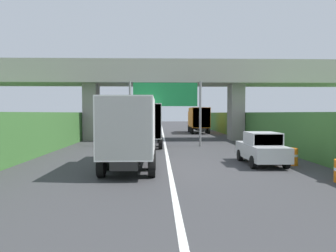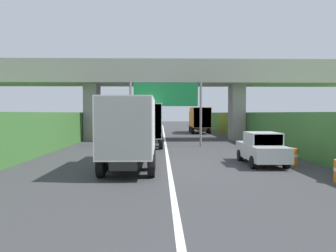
# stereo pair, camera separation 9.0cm
# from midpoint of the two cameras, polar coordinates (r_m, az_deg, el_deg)

# --- Properties ---
(lane_centre_stripe) EXTENTS (0.20, 89.50, 0.01)m
(lane_centre_stripe) POSITION_cam_midpoint_polar(r_m,az_deg,el_deg) (25.63, -0.59, -3.74)
(lane_centre_stripe) COLOR white
(lane_centre_stripe) RESTS_ON ground
(overpass_bridge) EXTENTS (40.00, 4.80, 7.79)m
(overpass_bridge) POSITION_cam_midpoint_polar(r_m,az_deg,el_deg) (31.82, -0.80, 8.05)
(overpass_bridge) COLOR #9E998E
(overpass_bridge) RESTS_ON ground
(overhead_highway_sign) EXTENTS (5.88, 0.18, 5.29)m
(overhead_highway_sign) POSITION_cam_midpoint_polar(r_m,az_deg,el_deg) (25.48, -0.60, 4.99)
(overhead_highway_sign) COLOR slate
(overhead_highway_sign) RESTS_ON ground
(truck_white) EXTENTS (2.44, 7.30, 3.44)m
(truck_white) POSITION_cam_midpoint_polar(r_m,az_deg,el_deg) (15.67, -6.86, -0.58)
(truck_white) COLOR black
(truck_white) RESTS_ON ground
(truck_orange) EXTENTS (2.44, 7.30, 3.44)m
(truck_orange) POSITION_cam_midpoint_polar(r_m,az_deg,el_deg) (43.02, 5.44, 1.31)
(truck_orange) COLOR black
(truck_orange) RESTS_ON ground
(truck_blue) EXTENTS (2.44, 7.30, 3.44)m
(truck_blue) POSITION_cam_midpoint_polar(r_m,az_deg,el_deg) (25.91, -3.87, 0.60)
(truck_blue) COLOR black
(truck_blue) RESTS_ON ground
(car_silver) EXTENTS (1.86, 4.10, 1.72)m
(car_silver) POSITION_cam_midpoint_polar(r_m,az_deg,el_deg) (17.41, 16.52, -3.92)
(car_silver) COLOR #B2B5B7
(car_silver) RESTS_ON ground
(construction_barrel_2) EXTENTS (0.57, 0.57, 0.90)m
(construction_barrel_2) POSITION_cam_midpoint_polar(r_m,az_deg,el_deg) (17.72, 21.51, -5.18)
(construction_barrel_2) COLOR orange
(construction_barrel_2) RESTS_ON ground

